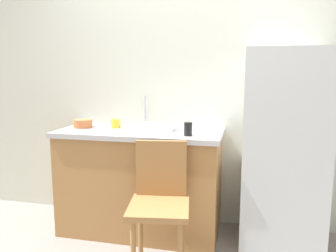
{
  "coord_description": "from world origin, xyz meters",
  "views": [
    {
      "loc": [
        0.49,
        -1.97,
        1.36
      ],
      "look_at": [
        -0.1,
        0.6,
        0.94
      ],
      "focal_mm": 35.38,
      "sensor_mm": 36.0,
      "label": 1
    }
  ],
  "objects_px": {
    "chair": "(160,200)",
    "refrigerator": "(283,150)",
    "dish_tray": "(158,127)",
    "cup_yellow": "(116,123)",
    "terracotta_bowl": "(83,123)",
    "cup_black": "(188,129)"
  },
  "relations": [
    {
      "from": "terracotta_bowl",
      "to": "cup_black",
      "type": "height_order",
      "value": "cup_black"
    },
    {
      "from": "terracotta_bowl",
      "to": "refrigerator",
      "type": "bearing_deg",
      "value": 0.12
    },
    {
      "from": "refrigerator",
      "to": "cup_yellow",
      "type": "xyz_separation_m",
      "value": [
        -1.39,
        0.04,
        0.16
      ]
    },
    {
      "from": "chair",
      "to": "dish_tray",
      "type": "bearing_deg",
      "value": 96.81
    },
    {
      "from": "dish_tray",
      "to": "cup_black",
      "type": "distance_m",
      "value": 0.35
    },
    {
      "from": "cup_black",
      "to": "cup_yellow",
      "type": "bearing_deg",
      "value": 161.78
    },
    {
      "from": "refrigerator",
      "to": "dish_tray",
      "type": "relative_size",
      "value": 5.49
    },
    {
      "from": "dish_tray",
      "to": "cup_yellow",
      "type": "distance_m",
      "value": 0.39
    },
    {
      "from": "terracotta_bowl",
      "to": "cup_yellow",
      "type": "height_order",
      "value": "cup_yellow"
    },
    {
      "from": "chair",
      "to": "refrigerator",
      "type": "bearing_deg",
      "value": 24.18
    },
    {
      "from": "dish_tray",
      "to": "terracotta_bowl",
      "type": "bearing_deg",
      "value": -178.3
    },
    {
      "from": "dish_tray",
      "to": "cup_black",
      "type": "relative_size",
      "value": 2.71
    },
    {
      "from": "refrigerator",
      "to": "chair",
      "type": "xyz_separation_m",
      "value": [
        -0.84,
        -0.55,
        -0.27
      ]
    },
    {
      "from": "refrigerator",
      "to": "terracotta_bowl",
      "type": "height_order",
      "value": "refrigerator"
    },
    {
      "from": "chair",
      "to": "cup_yellow",
      "type": "relative_size",
      "value": 10.93
    },
    {
      "from": "refrigerator",
      "to": "cup_yellow",
      "type": "bearing_deg",
      "value": 178.41
    },
    {
      "from": "terracotta_bowl",
      "to": "cup_yellow",
      "type": "distance_m",
      "value": 0.3
    },
    {
      "from": "cup_yellow",
      "to": "terracotta_bowl",
      "type": "bearing_deg",
      "value": -171.83
    },
    {
      "from": "refrigerator",
      "to": "chair",
      "type": "bearing_deg",
      "value": -147.03
    },
    {
      "from": "cup_black",
      "to": "refrigerator",
      "type": "bearing_deg",
      "value": 14.43
    },
    {
      "from": "refrigerator",
      "to": "cup_yellow",
      "type": "height_order",
      "value": "refrigerator"
    },
    {
      "from": "dish_tray",
      "to": "cup_yellow",
      "type": "bearing_deg",
      "value": 176.75
    }
  ]
}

